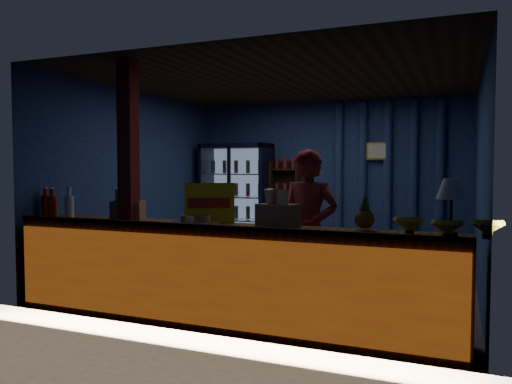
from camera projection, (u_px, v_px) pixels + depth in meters
ground at (286, 282)px, 6.52m from camera, size 4.60×4.60×0.00m
room_walls at (286, 162)px, 6.44m from camera, size 4.60×4.60×4.60m
counter at (221, 275)px, 4.73m from camera, size 4.40×0.57×0.99m
support_post at (129, 187)px, 5.09m from camera, size 0.16×0.16×2.60m
beverage_cooler at (238, 199)px, 8.83m from camera, size 1.20×0.62×1.90m
bottle_shelf at (286, 207)px, 8.64m from camera, size 0.50×0.28×1.60m
curtain_folds at (387, 179)px, 8.05m from camera, size 1.74×0.14×2.50m
framed_picture at (378, 151)px, 8.04m from camera, size 0.36×0.04×0.28m
shopkeeper at (308, 232)px, 5.05m from camera, size 0.63×0.43×1.69m
green_chair at (444, 253)px, 7.08m from camera, size 0.69×0.70×0.54m
side_table at (368, 252)px, 7.45m from camera, size 0.55×0.43×0.54m
yellow_sign at (209, 203)px, 4.93m from camera, size 0.49×0.29×0.39m
soda_bottles at (56, 205)px, 5.50m from camera, size 0.44×0.18×0.33m
snack_box_left at (128, 209)px, 5.19m from camera, size 0.38×0.34×0.33m
snack_box_centre at (278, 214)px, 4.57m from camera, size 0.41×0.38×0.35m
pastry_tray at (197, 221)px, 4.86m from camera, size 0.49×0.49×0.08m
banana_bunches at (447, 227)px, 3.89m from camera, size 0.83×0.31×0.18m
table_lamp at (452, 191)px, 3.97m from camera, size 0.24×0.24×0.46m
pineapple at (364, 216)px, 4.38m from camera, size 0.18×0.18×0.30m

